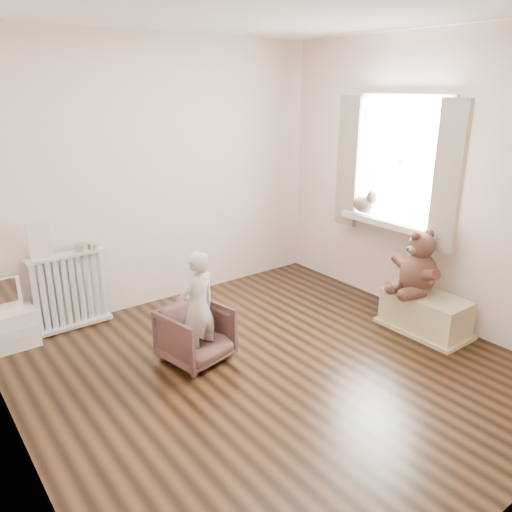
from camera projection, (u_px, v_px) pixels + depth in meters
floor at (275, 370)px, 3.94m from camera, size 3.60×3.60×0.01m
ceiling at (280, 6)px, 3.10m from camera, size 3.60×3.60×0.01m
back_wall at (161, 175)px, 4.88m from camera, size 3.60×0.02×2.60m
right_wall at (430, 182)px, 4.54m from camera, size 0.02×3.60×2.60m
window at (402, 162)px, 4.70m from camera, size 0.03×0.90×1.10m
window_sill at (390, 223)px, 4.84m from camera, size 0.22×1.10×0.06m
curtain_left at (448, 178)px, 4.23m from camera, size 0.06×0.26×1.30m
curtain_right at (349, 162)px, 5.09m from camera, size 0.06×0.26×1.30m
radiator at (70, 289)px, 4.50m from camera, size 0.69×0.13×0.73m
paper_doll at (40, 241)px, 4.23m from camera, size 0.19×0.02×0.31m
tin_a at (82, 247)px, 4.47m from camera, size 0.11×0.11×0.07m
tin_b at (93, 246)px, 4.53m from camera, size 0.09×0.09×0.05m
toy_vanity at (11, 317)px, 4.22m from camera, size 0.39×0.28×0.61m
armchair at (196, 334)px, 4.02m from camera, size 0.58×0.59×0.46m
child at (198, 308)px, 3.90m from camera, size 0.37×0.28×0.93m
toy_bench at (425, 310)px, 4.52m from camera, size 0.39×0.74×0.35m
teddy_bear at (420, 259)px, 4.42m from camera, size 0.53×0.45×0.58m
plush_cat at (364, 204)px, 5.04m from camera, size 0.28×0.35×0.25m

